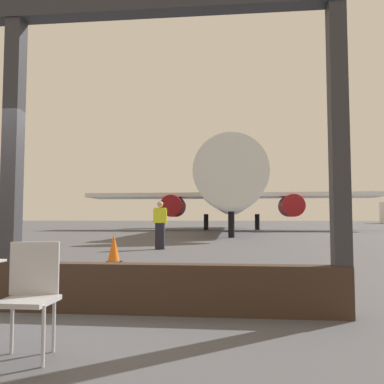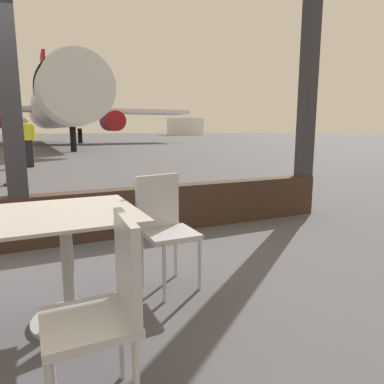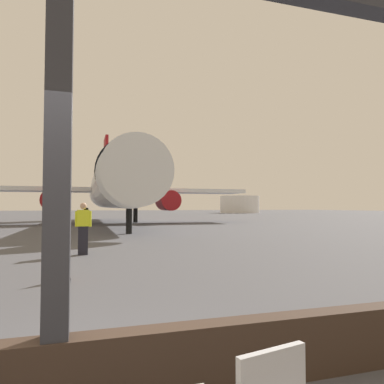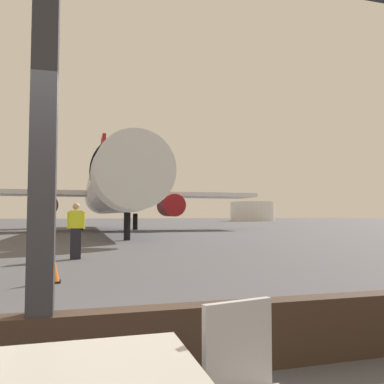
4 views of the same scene
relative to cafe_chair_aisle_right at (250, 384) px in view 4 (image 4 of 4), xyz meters
name	(u,v)px [view 4 (image 4 of 4)]	position (x,y,z in m)	size (l,w,h in m)	color
ground_plane	(77,228)	(-1.09, 41.53, -0.55)	(220.00, 220.00, 0.00)	#4C4C51
window_frame	(42,208)	(-1.09, 1.53, 0.87)	(8.20, 0.24, 3.92)	#38281E
cafe_chair_aisle_right	(250,384)	(0.00, 0.00, 0.00)	(0.45, 0.45, 0.93)	#B2B2B7
airplane	(111,189)	(1.63, 31.33, 2.92)	(26.31, 30.90, 10.47)	silver
ground_crew_worker	(76,230)	(-0.93, 10.96, 0.35)	(0.54, 0.27, 1.74)	black
traffic_cone	(52,265)	(-1.34, 6.71, -0.20)	(0.36, 0.36, 0.74)	orange
fuel_storage_tank	(252,211)	(37.00, 80.98, 1.61)	(9.95, 9.95, 4.32)	white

